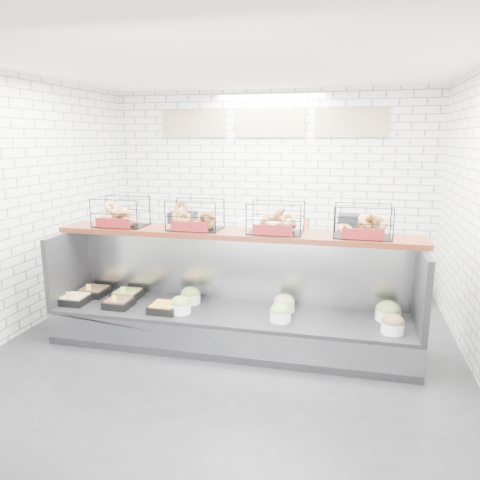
# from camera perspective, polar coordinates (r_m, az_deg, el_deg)

# --- Properties ---
(ground) EXTENTS (5.50, 5.50, 0.00)m
(ground) POSITION_cam_1_polar(r_m,az_deg,el_deg) (5.14, -2.06, -13.97)
(ground) COLOR black
(ground) RESTS_ON ground
(room_shell) EXTENTS (5.02, 5.51, 3.01)m
(room_shell) POSITION_cam_1_polar(r_m,az_deg,el_deg) (5.20, -0.45, 9.91)
(room_shell) COLOR silver
(room_shell) RESTS_ON ground
(display_case) EXTENTS (4.00, 0.90, 1.20)m
(display_case) POSITION_cam_1_polar(r_m,az_deg,el_deg) (5.32, -1.16, -9.22)
(display_case) COLOR black
(display_case) RESTS_ON ground
(bagel_shelf) EXTENTS (4.10, 0.50, 0.40)m
(bagel_shelf) POSITION_cam_1_polar(r_m,az_deg,el_deg) (5.19, -0.64, 2.32)
(bagel_shelf) COLOR #41180E
(bagel_shelf) RESTS_ON display_case
(prep_counter) EXTENTS (4.00, 0.60, 1.20)m
(prep_counter) POSITION_cam_1_polar(r_m,az_deg,el_deg) (7.21, 3.00, -2.23)
(prep_counter) COLOR #93969B
(prep_counter) RESTS_ON ground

